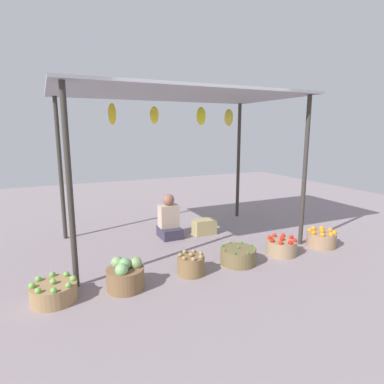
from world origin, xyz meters
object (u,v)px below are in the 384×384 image
(vendor_person, at_px, (169,221))
(basket_green_chilies, at_px, (238,256))
(basket_green_apples, at_px, (54,292))
(basket_oranges, at_px, (321,239))
(basket_red_tomatoes, at_px, (281,247))
(basket_cabbages, at_px, (125,276))
(wooden_crate_near_vendor, at_px, (204,227))
(basket_potatoes, at_px, (191,265))

(vendor_person, xyz_separation_m, basket_green_chilies, (0.48, -1.51, -0.18))
(basket_green_apples, height_order, basket_oranges, basket_oranges)
(basket_green_apples, distance_m, basket_red_tomatoes, 3.23)
(basket_cabbages, bearing_deg, vendor_person, 53.67)
(vendor_person, bearing_deg, basket_green_apples, -142.12)
(vendor_person, relative_size, basket_green_chilies, 1.54)
(basket_cabbages, height_order, wooden_crate_near_vendor, basket_cabbages)
(basket_green_apples, relative_size, basket_red_tomatoes, 1.11)
(basket_green_apples, xyz_separation_m, basket_red_tomatoes, (3.23, 0.02, 0.01))
(basket_cabbages, height_order, basket_red_tomatoes, basket_cabbages)
(basket_oranges, bearing_deg, basket_red_tomatoes, -179.64)
(basket_potatoes, xyz_separation_m, basket_oranges, (2.38, 0.05, -0.01))
(basket_potatoes, bearing_deg, basket_green_apples, 179.36)
(basket_red_tomatoes, relative_size, basket_oranges, 0.98)
(basket_potatoes, distance_m, basket_oranges, 2.39)
(wooden_crate_near_vendor, bearing_deg, basket_green_chilies, -96.43)
(basket_green_apples, bearing_deg, basket_oranges, 0.41)
(vendor_person, distance_m, basket_potatoes, 1.58)
(vendor_person, bearing_deg, basket_red_tomatoes, -49.66)
(vendor_person, height_order, basket_green_apples, vendor_person)
(basket_potatoes, relative_size, basket_oranges, 0.78)
(basket_green_apples, distance_m, basket_green_chilies, 2.44)
(basket_red_tomatoes, xyz_separation_m, wooden_crate_near_vendor, (-0.64, 1.37, 0.02))
(basket_green_chilies, relative_size, basket_red_tomatoes, 1.11)
(basket_oranges, xyz_separation_m, wooden_crate_near_vendor, (-1.47, 1.37, 0.01))
(basket_green_chilies, distance_m, basket_red_tomatoes, 0.79)
(basket_red_tomatoes, height_order, wooden_crate_near_vendor, basket_red_tomatoes)
(vendor_person, relative_size, basket_red_tomatoes, 1.71)
(vendor_person, xyz_separation_m, basket_potatoes, (-0.28, -1.54, -0.17))
(basket_oranges, bearing_deg, basket_green_chilies, -179.41)
(basket_potatoes, height_order, basket_oranges, basket_potatoes)
(basket_green_chilies, height_order, basket_red_tomatoes, basket_red_tomatoes)
(vendor_person, relative_size, basket_green_apples, 1.54)
(basket_red_tomatoes, bearing_deg, wooden_crate_near_vendor, 114.94)
(basket_cabbages, distance_m, basket_oranges, 3.27)
(basket_cabbages, relative_size, basket_red_tomatoes, 0.99)
(vendor_person, bearing_deg, wooden_crate_near_vendor, -11.47)
(basket_green_apples, height_order, basket_green_chilies, basket_green_apples)
(vendor_person, distance_m, wooden_crate_near_vendor, 0.67)
(basket_green_apples, bearing_deg, basket_potatoes, -0.64)
(basket_cabbages, bearing_deg, wooden_crate_near_vendor, 38.91)
(vendor_person, bearing_deg, basket_oranges, -35.36)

